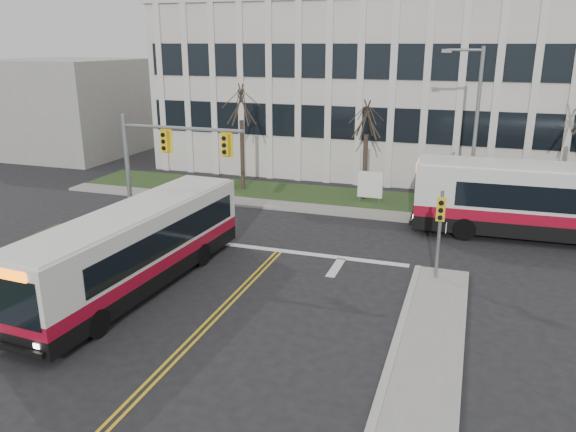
# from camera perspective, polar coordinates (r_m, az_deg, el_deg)

# --- Properties ---
(ground) EXTENTS (120.00, 120.00, 0.00)m
(ground) POSITION_cam_1_polar(r_m,az_deg,el_deg) (19.57, -8.93, -11.60)
(ground) COLOR black
(ground) RESTS_ON ground
(sidewalk_cross) EXTENTS (44.00, 1.60, 0.14)m
(sidewalk_cross) POSITION_cam_1_polar(r_m,az_deg,el_deg) (31.86, 11.93, -0.13)
(sidewalk_cross) COLOR #9E9B93
(sidewalk_cross) RESTS_ON ground
(building_lawn) EXTENTS (44.00, 5.00, 0.12)m
(building_lawn) POSITION_cam_1_polar(r_m,az_deg,el_deg) (34.54, 12.50, 1.17)
(building_lawn) COLOR #2C451D
(building_lawn) RESTS_ON ground
(office_building) EXTENTS (40.00, 16.00, 12.00)m
(office_building) POSITION_cam_1_polar(r_m,az_deg,el_deg) (45.34, 14.75, 12.42)
(office_building) COLOR silver
(office_building) RESTS_ON ground
(building_annex) EXTENTS (12.00, 12.00, 8.00)m
(building_annex) POSITION_cam_1_polar(r_m,az_deg,el_deg) (53.73, -21.52, 10.32)
(building_annex) COLOR #9E9B93
(building_annex) RESTS_ON ground
(mast_arm_signal) EXTENTS (6.11, 0.38, 6.20)m
(mast_arm_signal) POSITION_cam_1_polar(r_m,az_deg,el_deg) (26.69, -13.13, 5.74)
(mast_arm_signal) COLOR slate
(mast_arm_signal) RESTS_ON ground
(signal_pole_near) EXTENTS (0.34, 0.39, 3.80)m
(signal_pole_near) POSITION_cam_1_polar(r_m,az_deg,el_deg) (23.07, 15.18, -0.70)
(signal_pole_near) COLOR slate
(signal_pole_near) RESTS_ON ground
(signal_pole_far) EXTENTS (0.34, 0.39, 3.80)m
(signal_pole_far) POSITION_cam_1_polar(r_m,az_deg,el_deg) (31.28, 16.25, 3.85)
(signal_pole_far) COLOR slate
(signal_pole_far) RESTS_ON ground
(streetlight) EXTENTS (2.15, 0.25, 9.20)m
(streetlight) POSITION_cam_1_polar(r_m,az_deg,el_deg) (31.58, 18.25, 8.78)
(streetlight) COLOR slate
(streetlight) RESTS_ON ground
(directory_sign) EXTENTS (1.50, 0.12, 2.00)m
(directory_sign) POSITION_cam_1_polar(r_m,az_deg,el_deg) (34.10, 8.35, 3.13)
(directory_sign) COLOR slate
(directory_sign) RESTS_ON ground
(tree_left) EXTENTS (1.80, 1.80, 7.70)m
(tree_left) POSITION_cam_1_polar(r_m,az_deg,el_deg) (36.22, -4.78, 11.06)
(tree_left) COLOR #42352B
(tree_left) RESTS_ON ground
(tree_mid) EXTENTS (1.80, 1.80, 6.82)m
(tree_mid) POSITION_cam_1_polar(r_m,az_deg,el_deg) (34.17, 8.00, 9.52)
(tree_mid) COLOR #42352B
(tree_mid) RESTS_ON ground
(bus_main) EXTENTS (3.32, 12.09, 3.19)m
(bus_main) POSITION_cam_1_polar(r_m,az_deg,el_deg) (22.79, -15.25, -3.36)
(bus_main) COLOR silver
(bus_main) RESTS_ON ground
(bus_cross) EXTENTS (13.67, 3.37, 3.62)m
(bus_cross) POSITION_cam_1_polar(r_m,az_deg,el_deg) (30.36, 25.77, 1.06)
(bus_cross) COLOR silver
(bus_cross) RESTS_ON ground
(newspaper_box_red) EXTENTS (0.50, 0.45, 0.95)m
(newspaper_box_red) POSITION_cam_1_polar(r_m,az_deg,el_deg) (25.73, -26.81, -4.94)
(newspaper_box_red) COLOR #A31525
(newspaper_box_red) RESTS_ON ground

